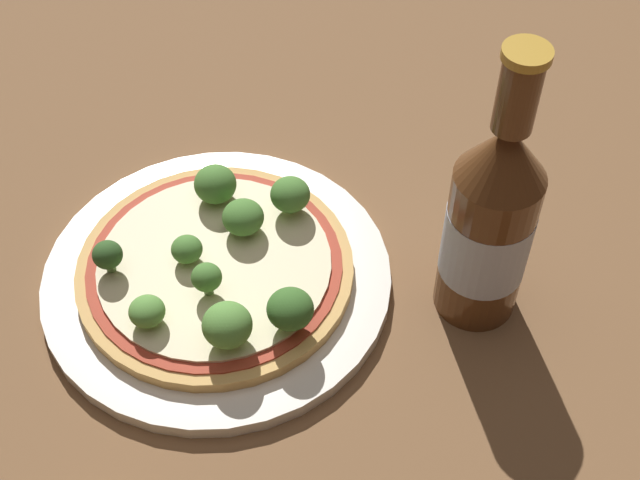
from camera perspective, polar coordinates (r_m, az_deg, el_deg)
The scene contains 13 objects.
ground_plane at distance 0.69m, azimuth -5.12°, elevation -2.39°, with size 3.00×3.00×0.00m, color brown.
plate at distance 0.68m, azimuth -6.49°, elevation -2.71°, with size 0.26×0.26×0.01m.
pizza at distance 0.67m, azimuth -6.64°, elevation -2.07°, with size 0.21×0.21×0.01m.
broccoli_floret_0 at distance 0.61m, azimuth -1.92°, elevation -4.45°, with size 0.03×0.03×0.03m.
broccoli_floret_1 at distance 0.63m, azimuth -7.27°, elevation -2.41°, with size 0.02×0.02×0.03m.
broccoli_floret_2 at distance 0.67m, azimuth -4.95°, elevation 1.45°, with size 0.03×0.03×0.03m.
broccoli_floret_3 at distance 0.68m, azimuth -1.92°, elevation 2.92°, with size 0.03×0.03×0.03m.
broccoli_floret_4 at distance 0.66m, azimuth -8.52°, elevation -0.60°, with size 0.02×0.02×0.02m.
broccoli_floret_5 at distance 0.63m, azimuth -11.01°, elevation -4.52°, with size 0.03×0.03×0.02m.
broccoli_floret_6 at distance 0.61m, azimuth -5.96°, elevation -5.45°, with size 0.03×0.03×0.03m.
broccoli_floret_7 at distance 0.66m, azimuth -13.44°, elevation -0.96°, with size 0.02×0.02×0.03m.
broccoli_floret_8 at distance 0.70m, azimuth -6.97°, elevation 3.50°, with size 0.03×0.03×0.03m.
beer_bottle at distance 0.61m, azimuth 10.84°, elevation 1.14°, with size 0.06×0.06×0.23m.
Camera 1 is at (-0.08, -0.42, 0.54)m, focal length 50.00 mm.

